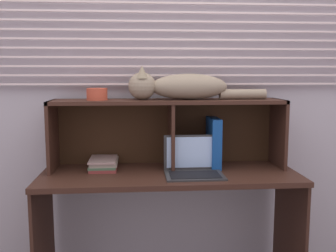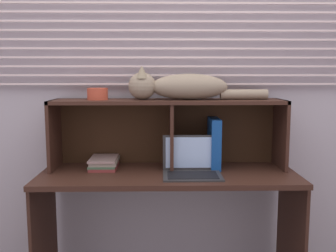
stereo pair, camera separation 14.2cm
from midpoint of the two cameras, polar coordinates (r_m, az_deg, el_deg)
back_panel_with_blinds at (r=2.55m, az=1.52°, el=6.45°), size 4.40×0.08×2.50m
desk at (r=2.35m, az=1.82°, el=-10.12°), size 1.52×0.55×0.73m
hutch_shelf_unit at (r=2.40m, az=1.73°, el=0.94°), size 1.42×0.29×0.42m
cat at (r=2.36m, az=3.42°, el=5.86°), size 0.85×0.18×0.20m
laptop at (r=2.26m, az=5.35°, el=-6.06°), size 0.33×0.24×0.22m
binder_upright at (r=2.42m, az=8.48°, el=-2.51°), size 0.06×0.23×0.31m
book_stack at (r=2.43m, az=-7.75°, el=-5.40°), size 0.17×0.24×0.07m
small_basket at (r=2.37m, az=-8.68°, el=4.71°), size 0.12×0.12×0.07m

